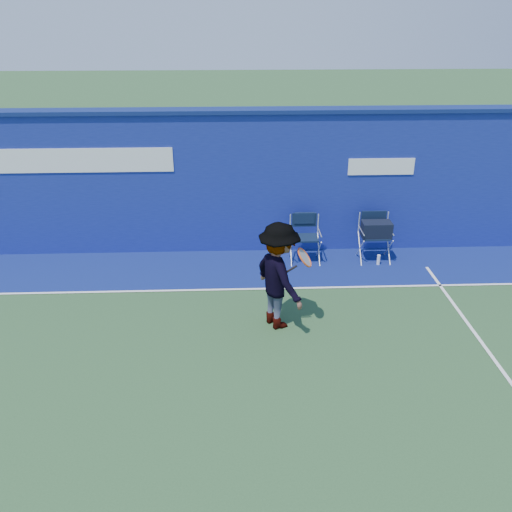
{
  "coord_description": "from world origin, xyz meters",
  "views": [
    {
      "loc": [
        0.52,
        -5.98,
        5.06
      ],
      "look_at": [
        0.87,
        2.6,
        1.0
      ],
      "focal_mm": 38.0,
      "sensor_mm": 36.0,
      "label": 1
    }
  ],
  "objects_px": {
    "directors_chair_right": "(375,242)",
    "tennis_player": "(279,276)",
    "water_bottle": "(378,260)",
    "directors_chair_left": "(305,246)"
  },
  "relations": [
    {
      "from": "directors_chair_right",
      "to": "tennis_player",
      "type": "distance_m",
      "value": 3.37
    },
    {
      "from": "water_bottle",
      "to": "tennis_player",
      "type": "height_order",
      "value": "tennis_player"
    },
    {
      "from": "directors_chair_right",
      "to": "water_bottle",
      "type": "relative_size",
      "value": 4.56
    },
    {
      "from": "directors_chair_left",
      "to": "tennis_player",
      "type": "bearing_deg",
      "value": -106.9
    },
    {
      "from": "directors_chair_right",
      "to": "tennis_player",
      "type": "xyz_separation_m",
      "value": [
        -2.24,
        -2.47,
        0.51
      ]
    },
    {
      "from": "directors_chair_right",
      "to": "tennis_player",
      "type": "bearing_deg",
      "value": -132.27
    },
    {
      "from": "directors_chair_right",
      "to": "water_bottle",
      "type": "bearing_deg",
      "value": -77.34
    },
    {
      "from": "directors_chair_left",
      "to": "directors_chair_right",
      "type": "distance_m",
      "value": 1.49
    },
    {
      "from": "directors_chair_right",
      "to": "tennis_player",
      "type": "height_order",
      "value": "tennis_player"
    },
    {
      "from": "directors_chair_left",
      "to": "tennis_player",
      "type": "relative_size",
      "value": 0.54
    }
  ]
}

